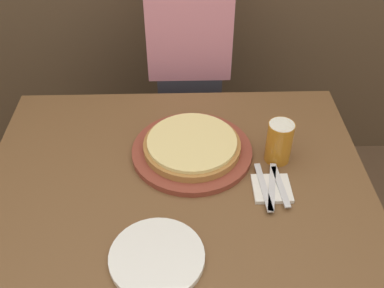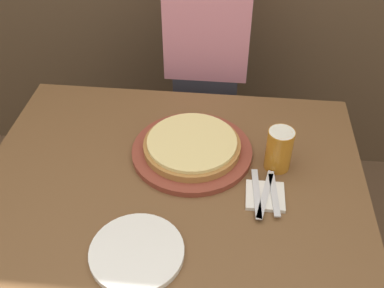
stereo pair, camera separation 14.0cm
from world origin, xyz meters
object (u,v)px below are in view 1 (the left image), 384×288
diner_person (189,82)px  fork (263,187)px  spoon (281,186)px  dinner_knife (272,186)px  beer_glass (279,141)px  dinner_plate (157,257)px  pizza_on_board (192,148)px

diner_person → fork: bearing=-74.6°
spoon → dinner_knife: bearing=180.0°
beer_glass → spoon: bearing=-95.3°
beer_glass → diner_person: size_ratio=0.10×
dinner_plate → beer_glass: bearing=45.1°
fork → diner_person: (-0.20, 0.72, -0.11)m
dinner_knife → pizza_on_board: bearing=144.0°
spoon → diner_person: (-0.25, 0.72, -0.11)m
diner_person → pizza_on_board: bearing=-90.3°
beer_glass → fork: (-0.06, -0.13, -0.06)m
dinner_knife → spoon: size_ratio=1.17×
fork → spoon: same height
dinner_plate → fork: 0.38m
fork → spoon: (0.05, 0.00, 0.00)m
fork → dinner_knife: 0.03m
beer_glass → dinner_knife: (-0.04, -0.13, -0.06)m
beer_glass → dinner_knife: size_ratio=0.71×
beer_glass → diner_person: 0.66m
pizza_on_board → fork: size_ratio=1.97×
dinner_plate → fork: bearing=37.4°
beer_glass → diner_person: (-0.26, 0.59, -0.17)m
spoon → dinner_plate: bearing=-146.7°
beer_glass → dinner_plate: bearing=-134.9°
dinner_plate → fork: dinner_plate is taller
spoon → diner_person: 0.77m
pizza_on_board → dinner_plate: bearing=-104.0°
fork → dinner_plate: bearing=-142.6°
dinner_plate → spoon: size_ratio=1.47×
pizza_on_board → dinner_knife: (0.23, -0.16, -0.01)m
fork → diner_person: size_ratio=0.14×
dinner_plate → diner_person: (0.10, 0.95, -0.10)m
pizza_on_board → dinner_plate: size_ratio=1.58×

